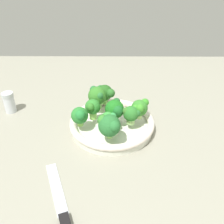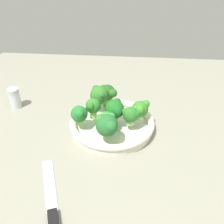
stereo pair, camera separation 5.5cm
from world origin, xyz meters
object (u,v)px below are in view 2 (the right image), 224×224
at_px(broccoli_floret_7, 93,106).
at_px(knife, 52,211).
at_px(broccoli_floret_1, 79,114).
at_px(broccoli_floret_8, 131,115).
at_px(pepper_shaker, 15,98).
at_px(broccoli_floret_3, 108,92).
at_px(broccoli_floret_0, 140,109).
at_px(broccoli_floret_5, 107,119).
at_px(broccoli_floret_4, 106,125).
at_px(bowl, 112,125).
at_px(broccoli_floret_6, 99,95).
at_px(broccoli_floret_2, 115,110).

relative_size(broccoli_floret_7, knife, 0.26).
xyz_separation_m(broccoli_floret_1, broccoli_floret_7, (-0.04, 0.04, 0.00)).
height_order(broccoli_floret_1, broccoli_floret_8, broccoli_floret_1).
relative_size(knife, pepper_shaker, 3.39).
relative_size(broccoli_floret_7, broccoli_floret_8, 1.14).
distance_m(broccoli_floret_3, broccoli_floret_7, 0.10).
relative_size(broccoli_floret_0, broccoli_floret_8, 1.07).
height_order(broccoli_floret_1, broccoli_floret_7, broccoli_floret_7).
xyz_separation_m(broccoli_floret_3, knife, (0.42, -0.08, -0.08)).
relative_size(broccoli_floret_0, broccoli_floret_1, 1.02).
xyz_separation_m(broccoli_floret_0, broccoli_floret_1, (0.04, -0.18, -0.00)).
relative_size(broccoli_floret_5, broccoli_floret_7, 0.82).
distance_m(broccoli_floret_4, pepper_shaker, 0.41).
relative_size(broccoli_floret_3, broccoli_floret_8, 1.17).
relative_size(broccoli_floret_3, broccoli_floret_7, 1.03).
bearing_deg(bowl, broccoli_floret_6, -146.73).
distance_m(bowl, broccoli_floret_2, 0.06).
xyz_separation_m(bowl, knife, (0.32, -0.11, -0.01)).
distance_m(bowl, broccoli_floret_6, 0.11).
relative_size(broccoli_floret_2, pepper_shaker, 0.92).
bearing_deg(pepper_shaker, broccoli_floret_3, 88.92).
bearing_deg(broccoli_floret_4, broccoli_floret_6, -165.27).
height_order(broccoli_floret_2, broccoli_floret_7, same).
xyz_separation_m(bowl, broccoli_floret_2, (-0.00, 0.01, 0.06)).
bearing_deg(broccoli_floret_0, broccoli_floret_7, -89.28).
height_order(broccoli_floret_8, pepper_shaker, broccoli_floret_8).
relative_size(broccoli_floret_6, pepper_shaker, 1.00).
distance_m(broccoli_floret_1, broccoli_floret_5, 0.09).
bearing_deg(knife, broccoli_floret_8, 151.67).
height_order(broccoli_floret_0, knife, broccoli_floret_0).
bearing_deg(broccoli_floret_7, bowl, 82.18).
relative_size(broccoli_floret_3, knife, 0.27).
distance_m(broccoli_floret_5, broccoli_floret_7, 0.07).
distance_m(broccoli_floret_6, broccoli_floret_8, 0.14).
distance_m(broccoli_floret_2, broccoli_floret_4, 0.09).
xyz_separation_m(broccoli_floret_0, broccoli_floret_4, (0.10, -0.09, 0.00)).
distance_m(bowl, broccoli_floret_1, 0.12).
bearing_deg(broccoli_floret_8, pepper_shaker, -106.16).
bearing_deg(broccoli_floret_3, broccoli_floret_6, -49.44).
bearing_deg(broccoli_floret_4, broccoli_floret_2, 168.67).
distance_m(broccoli_floret_1, broccoli_floret_2, 0.11).
xyz_separation_m(broccoli_floret_6, broccoli_floret_8, (0.09, 0.11, -0.01)).
height_order(broccoli_floret_1, broccoli_floret_6, broccoli_floret_6).
bearing_deg(broccoli_floret_3, broccoli_floret_8, 35.15).
distance_m(broccoli_floret_2, broccoli_floret_6, 0.10).
height_order(bowl, broccoli_floret_5, broccoli_floret_5).
relative_size(broccoli_floret_1, broccoli_floret_8, 1.06).
xyz_separation_m(broccoli_floret_1, broccoli_floret_3, (-0.13, 0.07, 0.01)).
relative_size(bowl, broccoli_floret_4, 3.75).
bearing_deg(bowl, broccoli_floret_3, -166.96).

